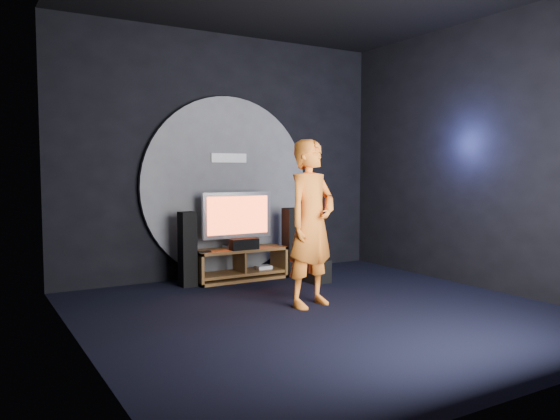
% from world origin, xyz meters
% --- Properties ---
extents(floor, '(5.00, 5.00, 0.00)m').
position_xyz_m(floor, '(0.00, 0.00, 0.00)').
color(floor, black).
rests_on(floor, ground).
extents(back_wall, '(5.00, 0.04, 3.50)m').
position_xyz_m(back_wall, '(0.00, 2.50, 1.75)').
color(back_wall, black).
rests_on(back_wall, ground).
extents(front_wall, '(5.00, 0.04, 3.50)m').
position_xyz_m(front_wall, '(0.00, -2.50, 1.75)').
color(front_wall, black).
rests_on(front_wall, ground).
extents(left_wall, '(0.04, 5.00, 3.50)m').
position_xyz_m(left_wall, '(-2.50, 0.00, 1.75)').
color(left_wall, black).
rests_on(left_wall, ground).
extents(right_wall, '(0.04, 5.00, 3.50)m').
position_xyz_m(right_wall, '(2.50, 0.00, 1.75)').
color(right_wall, black).
rests_on(right_wall, ground).
extents(wall_disc_panel, '(2.60, 0.11, 2.60)m').
position_xyz_m(wall_disc_panel, '(0.00, 2.44, 1.30)').
color(wall_disc_panel, '#515156').
rests_on(wall_disc_panel, ground).
extents(media_console, '(1.33, 0.45, 0.45)m').
position_xyz_m(media_console, '(0.00, 2.05, 0.20)').
color(media_console, brown).
rests_on(media_console, ground).
extents(tv, '(1.05, 0.22, 0.79)m').
position_xyz_m(tv, '(-0.01, 2.12, 0.88)').
color(tv, '#A4A5AB').
rests_on(tv, media_console).
extents(center_speaker, '(0.40, 0.15, 0.15)m').
position_xyz_m(center_speaker, '(-0.01, 1.90, 0.53)').
color(center_speaker, black).
rests_on(center_speaker, media_console).
extents(remote, '(0.18, 0.05, 0.02)m').
position_xyz_m(remote, '(-0.59, 1.93, 0.46)').
color(remote, black).
rests_on(remote, media_console).
extents(tower_speaker_left, '(0.20, 0.22, 0.99)m').
position_xyz_m(tower_speaker_left, '(-0.79, 2.03, 0.50)').
color(tower_speaker_left, black).
rests_on(tower_speaker_left, ground).
extents(tower_speaker_right, '(0.20, 0.22, 0.99)m').
position_xyz_m(tower_speaker_right, '(0.77, 1.93, 0.50)').
color(tower_speaker_right, black).
rests_on(tower_speaker_right, ground).
extents(subwoofer, '(0.28, 0.28, 0.31)m').
position_xyz_m(subwoofer, '(0.84, 1.35, 0.16)').
color(subwoofer, black).
rests_on(subwoofer, ground).
extents(player, '(0.78, 0.62, 1.89)m').
position_xyz_m(player, '(0.05, 0.32, 0.95)').
color(player, orange).
rests_on(player, ground).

